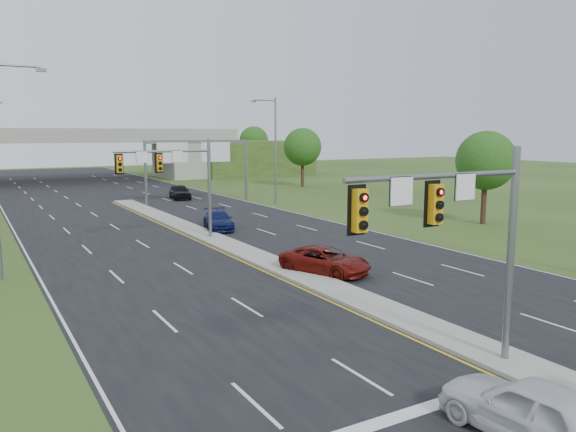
% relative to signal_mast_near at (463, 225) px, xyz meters
% --- Properties ---
extents(ground, '(240.00, 240.00, 0.00)m').
position_rel_signal_mast_near_xyz_m(ground, '(2.26, 0.07, -4.73)').
color(ground, '#304719').
rests_on(ground, ground).
extents(road, '(24.00, 160.00, 0.02)m').
position_rel_signal_mast_near_xyz_m(road, '(2.26, 35.07, -4.72)').
color(road, black).
rests_on(road, ground).
extents(median, '(2.00, 54.00, 0.16)m').
position_rel_signal_mast_near_xyz_m(median, '(2.26, 23.07, -4.63)').
color(median, gray).
rests_on(median, road).
extents(lane_markings, '(23.72, 160.00, 0.01)m').
position_rel_signal_mast_near_xyz_m(lane_markings, '(1.66, 28.99, -4.70)').
color(lane_markings, gold).
rests_on(lane_markings, road).
extents(signal_mast_near, '(6.62, 0.60, 7.00)m').
position_rel_signal_mast_near_xyz_m(signal_mast_near, '(0.00, 0.00, 0.00)').
color(signal_mast_near, slate).
rests_on(signal_mast_near, ground).
extents(signal_mast_far, '(6.62, 0.60, 7.00)m').
position_rel_signal_mast_near_xyz_m(signal_mast_far, '(0.00, 25.00, 0.00)').
color(signal_mast_far, slate).
rests_on(signal_mast_far, ground).
extents(sign_gantry, '(11.58, 0.44, 6.67)m').
position_rel_signal_mast_near_xyz_m(sign_gantry, '(8.95, 44.99, 0.51)').
color(sign_gantry, slate).
rests_on(sign_gantry, ground).
extents(overpass, '(80.00, 14.00, 8.10)m').
position_rel_signal_mast_near_xyz_m(overpass, '(2.26, 80.07, -1.17)').
color(overpass, gray).
rests_on(overpass, ground).
extents(lightpole_r_far, '(2.85, 0.25, 11.00)m').
position_rel_signal_mast_near_xyz_m(lightpole_r_far, '(15.56, 40.07, 1.38)').
color(lightpole_r_far, slate).
rests_on(lightpole_r_far, ground).
extents(tree_r_near, '(4.80, 4.80, 7.60)m').
position_rel_signal_mast_near_xyz_m(tree_r_near, '(24.26, 20.07, 0.45)').
color(tree_r_near, '#382316').
rests_on(tree_r_near, ground).
extents(tree_r_mid, '(5.20, 5.20, 8.12)m').
position_rel_signal_mast_near_xyz_m(tree_r_mid, '(28.26, 55.07, 0.78)').
color(tree_r_mid, '#382316').
rests_on(tree_r_mid, ground).
extents(tree_back_c, '(5.60, 5.60, 8.32)m').
position_rel_signal_mast_near_xyz_m(tree_back_c, '(26.26, 94.07, 0.78)').
color(tree_back_c, '#382316').
rests_on(tree_back_c, ground).
extents(tree_back_d, '(6.00, 6.00, 8.85)m').
position_rel_signal_mast_near_xyz_m(tree_back_d, '(40.26, 94.07, 1.11)').
color(tree_back_d, '#382316').
rests_on(tree_back_d, ground).
extents(car_white, '(2.22, 4.79, 1.59)m').
position_rel_signal_mast_near_xyz_m(car_white, '(-1.11, -3.42, -3.91)').
color(car_white, silver).
rests_on(car_white, road).
extents(car_far_a, '(4.01, 5.50, 1.39)m').
position_rel_signal_mast_near_xyz_m(car_far_a, '(3.76, 12.75, -4.01)').
color(car_far_a, '#600F09').
rests_on(car_far_a, road).
extents(car_far_b, '(3.25, 5.25, 1.42)m').
position_rel_signal_mast_near_xyz_m(car_far_b, '(4.30, 28.44, -4.00)').
color(car_far_b, '#0B1343').
rests_on(car_far_b, road).
extents(car_far_c, '(2.64, 5.04, 1.64)m').
position_rel_signal_mast_near_xyz_m(car_far_c, '(8.55, 49.50, -3.89)').
color(car_far_c, black).
rests_on(car_far_c, road).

